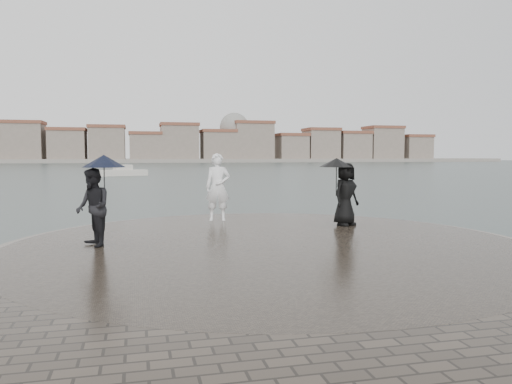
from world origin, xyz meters
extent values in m
plane|color=#2B3835|center=(0.00, 0.00, 0.00)|extent=(400.00, 400.00, 0.00)
cylinder|color=gray|center=(0.00, 3.50, 0.16)|extent=(12.50, 12.50, 0.32)
cylinder|color=#2D261E|center=(0.00, 3.50, 0.18)|extent=(11.90, 11.90, 0.36)
imported|color=white|center=(-0.52, 7.70, 1.40)|extent=(0.84, 0.63, 2.09)
imported|color=black|center=(-3.92, 3.96, 1.24)|extent=(0.94, 1.04, 1.75)
cylinder|color=black|center=(-3.67, 4.06, 1.71)|extent=(0.02, 0.02, 0.90)
cone|color=black|center=(-3.67, 4.06, 2.26)|extent=(0.97, 0.97, 0.28)
imported|color=black|center=(2.90, 5.78, 1.27)|extent=(1.05, 0.92, 1.82)
cylinder|color=black|center=(2.65, 5.88, 1.66)|extent=(0.02, 0.02, 0.90)
cone|color=black|center=(2.65, 5.88, 2.18)|extent=(1.00, 1.00, 0.26)
cube|color=gray|center=(0.00, 163.00, 0.60)|extent=(260.00, 20.00, 1.20)
cube|color=gray|center=(-37.00, 160.00, 6.00)|extent=(12.00, 10.00, 12.00)
cube|color=brown|center=(-37.00, 160.00, 12.50)|extent=(12.60, 10.60, 1.00)
cube|color=gray|center=(-24.00, 160.00, 5.00)|extent=(11.00, 10.00, 10.00)
cube|color=brown|center=(-24.00, 160.00, 10.50)|extent=(11.60, 10.60, 1.00)
cube|color=gray|center=(-12.00, 160.00, 5.50)|extent=(11.00, 10.00, 11.00)
cube|color=brown|center=(-12.00, 160.00, 11.50)|extent=(11.60, 10.60, 1.00)
cube|color=gray|center=(0.00, 160.00, 4.50)|extent=(10.00, 10.00, 9.00)
cube|color=brown|center=(0.00, 160.00, 9.50)|extent=(10.60, 10.60, 1.00)
cube|color=gray|center=(11.00, 160.00, 6.00)|extent=(12.00, 10.00, 12.00)
cube|color=brown|center=(11.00, 160.00, 12.50)|extent=(12.60, 10.60, 1.00)
cube|color=gray|center=(24.00, 160.00, 5.00)|extent=(11.00, 10.00, 10.00)
cube|color=brown|center=(24.00, 160.00, 10.50)|extent=(11.60, 10.60, 1.00)
cube|color=gray|center=(36.00, 160.00, 6.50)|extent=(13.00, 10.00, 13.00)
cube|color=brown|center=(36.00, 160.00, 13.50)|extent=(13.60, 10.60, 1.00)
cube|color=gray|center=(50.00, 160.00, 4.50)|extent=(10.00, 10.00, 9.00)
cube|color=brown|center=(50.00, 160.00, 9.50)|extent=(10.60, 10.60, 1.00)
cube|color=gray|center=(61.00, 160.00, 5.50)|extent=(11.00, 10.00, 11.00)
cube|color=brown|center=(61.00, 160.00, 11.50)|extent=(11.60, 10.60, 1.00)
cube|color=gray|center=(73.00, 160.00, 5.00)|extent=(11.00, 10.00, 10.00)
cube|color=brown|center=(73.00, 160.00, 10.50)|extent=(11.60, 10.60, 1.00)
cube|color=gray|center=(85.00, 160.00, 6.00)|extent=(12.00, 10.00, 12.00)
cube|color=brown|center=(85.00, 160.00, 12.50)|extent=(12.60, 10.60, 1.00)
cube|color=gray|center=(98.00, 160.00, 4.50)|extent=(10.00, 10.00, 9.00)
cube|color=brown|center=(98.00, 160.00, 9.50)|extent=(10.60, 10.60, 1.00)
sphere|color=gray|center=(30.00, 162.00, 12.00)|extent=(10.00, 10.00, 10.00)
cube|color=beige|center=(-4.51, 52.31, 0.25)|extent=(5.73, 3.20, 0.90)
cube|color=beige|center=(-4.51, 52.31, 0.85)|extent=(2.27, 1.75, 0.90)
camera|label=1|loc=(-2.97, -7.57, 2.39)|focal=35.00mm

